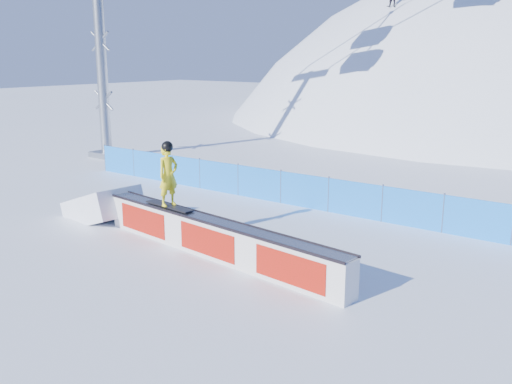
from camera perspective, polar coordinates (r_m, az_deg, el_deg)
The scene contains 5 objects.
ground at distance 17.00m, azimuth -3.37°, elevation -4.68°, with size 160.00×160.00×0.00m, color white.
safety_fence at distance 20.34m, azimuth 4.82°, elevation 0.11°, with size 22.05×0.05×1.30m.
rail_box at distance 15.35m, azimuth -4.16°, elevation -4.66°, with size 8.81×1.61×1.06m.
snow_ramp at distance 19.75m, azimuth -14.99°, elevation -2.52°, with size 2.50×1.67×0.94m, color white, non-canonical shape.
snowboarder at distance 16.40m, azimuth -8.77°, elevation 1.72°, with size 1.85×0.70×1.91m.
Camera 1 is at (10.48, -12.28, 5.30)m, focal length 40.00 mm.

